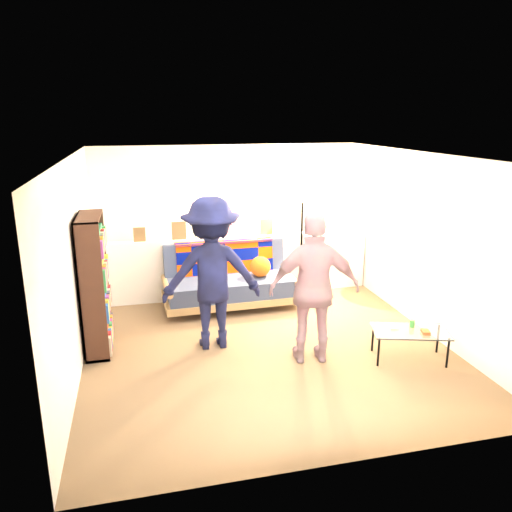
{
  "coord_description": "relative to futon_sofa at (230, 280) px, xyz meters",
  "views": [
    {
      "loc": [
        -1.5,
        -5.84,
        2.86
      ],
      "look_at": [
        0.0,
        0.4,
        1.05
      ],
      "focal_mm": 35.0,
      "sensor_mm": 36.0,
      "label": 1
    }
  ],
  "objects": [
    {
      "name": "person_right",
      "position": [
        0.64,
        -2.02,
        0.51
      ],
      "size": [
        1.12,
        0.62,
        1.81
      ],
      "primitive_type": "imported",
      "rotation": [
        0.0,
        0.0,
        2.97
      ],
      "color": "#CE8599",
      "rests_on": "ground"
    },
    {
      "name": "person_left",
      "position": [
        -0.47,
        -1.33,
        0.56
      ],
      "size": [
        1.27,
        0.75,
        1.92
      ],
      "primitive_type": "imported",
      "rotation": [
        0.0,
        0.0,
        3.11
      ],
      "color": "black",
      "rests_on": "ground"
    },
    {
      "name": "coffee_table",
      "position": [
        1.78,
        -2.28,
        -0.05
      ],
      "size": [
        0.99,
        0.72,
        0.46
      ],
      "color": "black",
      "rests_on": "ground"
    },
    {
      "name": "futon_sofa",
      "position": [
        0.0,
        0.0,
        0.0
      ],
      "size": [
        2.04,
        1.04,
        0.86
      ],
      "color": "#A68250",
      "rests_on": "ground"
    },
    {
      "name": "floor_lamp",
      "position": [
        1.24,
        0.26,
        0.74
      ],
      "size": [
        0.36,
        0.29,
        1.61
      ],
      "color": "black",
      "rests_on": "ground"
    },
    {
      "name": "room_shell",
      "position": [
        0.18,
        -0.9,
        1.27
      ],
      "size": [
        4.6,
        5.05,
        2.45
      ],
      "color": "silver",
      "rests_on": "ground"
    },
    {
      "name": "ledge_decor",
      "position": [
        -0.04,
        0.4,
        0.78
      ],
      "size": [
        2.97,
        0.02,
        0.45
      ],
      "color": "brown",
      "rests_on": "half_wall_ledge"
    },
    {
      "name": "bookshelf",
      "position": [
        -1.9,
        -1.09,
        0.4
      ],
      "size": [
        0.29,
        0.86,
        1.71
      ],
      "color": "black",
      "rests_on": "ground"
    },
    {
      "name": "ground",
      "position": [
        0.18,
        -1.38,
        -0.4
      ],
      "size": [
        5.0,
        5.0,
        0.0
      ],
      "primitive_type": "plane",
      "color": "brown",
      "rests_on": "ground"
    },
    {
      "name": "half_wall_ledge",
      "position": [
        0.18,
        0.42,
        0.1
      ],
      "size": [
        4.45,
        0.15,
        1.0
      ],
      "primitive_type": "cube",
      "color": "silver",
      "rests_on": "ground"
    }
  ]
}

